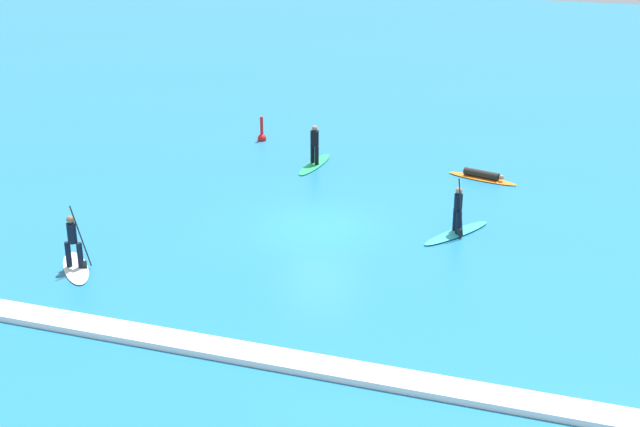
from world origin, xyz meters
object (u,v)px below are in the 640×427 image
marker_buoy (262,136)px  surfer_on_teal_board (457,224)px  surfer_on_green_board (315,154)px  surfer_on_orange_board (482,176)px  surfer_on_white_board (75,256)px

marker_buoy → surfer_on_teal_board: bearing=-37.9°
surfer_on_green_board → marker_buoy: size_ratio=2.52×
surfer_on_orange_board → surfer_on_teal_board: 6.11m
surfer_on_green_board → surfer_on_teal_board: size_ratio=1.02×
surfer_on_white_board → marker_buoy: surfer_on_white_board is taller
surfer_on_green_board → surfer_on_teal_board: (7.18, -5.66, -0.10)m
surfer_on_teal_board → surfer_on_white_board: bearing=-28.1°
surfer_on_teal_board → marker_buoy: size_ratio=2.48×
surfer_on_white_board → surfer_on_teal_board: bearing=81.9°
surfer_on_orange_board → surfer_on_teal_board: size_ratio=0.98×
surfer_on_green_board → marker_buoy: (-3.53, 2.69, -0.28)m
surfer_on_orange_board → surfer_on_white_board: bearing=-115.9°
surfer_on_orange_board → marker_buoy: (-10.67, 2.24, 0.08)m
surfer_on_teal_board → marker_buoy: bearing=-97.3°
surfer_on_teal_board → surfer_on_white_board: (-11.06, -6.71, 0.07)m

